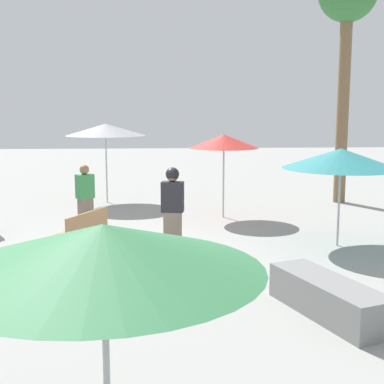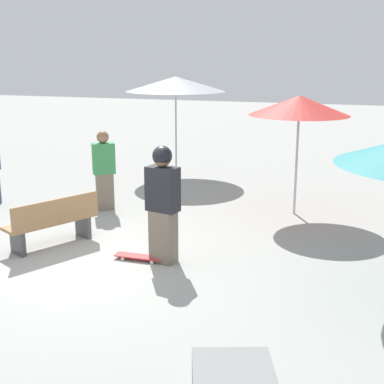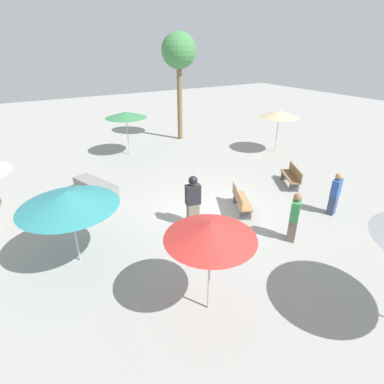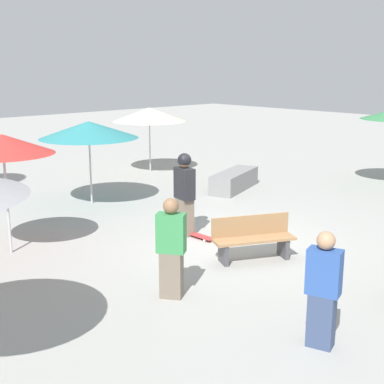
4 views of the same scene
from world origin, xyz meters
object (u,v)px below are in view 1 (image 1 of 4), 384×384
object	(u,v)px
skater_main	(173,205)
palm_tree_far_back	(347,7)
concrete_ledge	(328,297)
bystander_far	(85,196)
shade_umbrella_teal	(341,159)
skateboard	(156,246)
shade_umbrella_green	(103,248)
bench_far	(82,230)
shade_umbrella_grey	(105,130)
shade_umbrella_red	(224,141)

from	to	relation	value
skater_main	palm_tree_far_back	xyz separation A→B (m)	(-5.59, 5.74, 5.33)
skater_main	concrete_ledge	bearing A→B (deg)	130.21
concrete_ledge	bystander_far	bearing A→B (deg)	-144.97
concrete_ledge	shade_umbrella_teal	world-z (taller)	shade_umbrella_teal
skateboard	shade_umbrella_green	distance (m)	8.47
bench_far	shade_umbrella_green	distance (m)	8.61
shade_umbrella_grey	skateboard	bearing A→B (deg)	15.20
bystander_far	skateboard	bearing A→B (deg)	92.65
skater_main	shade_umbrella_teal	xyz separation A→B (m)	(0.03, 3.80, 1.02)
shade_umbrella_red	shade_umbrella_teal	world-z (taller)	shade_umbrella_red
skater_main	concrete_ledge	distance (m)	4.75
skater_main	shade_umbrella_green	distance (m)	8.37
skateboard	shade_umbrella_green	size ratio (longest dim) A/B	0.34
shade_umbrella_teal	palm_tree_far_back	bearing A→B (deg)	160.91
skater_main	shade_umbrella_green	size ratio (longest dim) A/B	0.77
concrete_ledge	bystander_far	distance (m)	7.91
shade_umbrella_red	palm_tree_far_back	bearing A→B (deg)	118.37
shade_umbrella_red	palm_tree_far_back	world-z (taller)	palm_tree_far_back
skateboard	shade_umbrella_grey	xyz separation A→B (m)	(-6.09, -1.66, 2.37)
shade_umbrella_red	shade_umbrella_green	world-z (taller)	shade_umbrella_red
concrete_ledge	shade_umbrella_teal	size ratio (longest dim) A/B	0.89
shade_umbrella_grey	palm_tree_far_back	world-z (taller)	palm_tree_far_back
palm_tree_far_back	bystander_far	bearing A→B (deg)	-67.97
concrete_ledge	skater_main	bearing A→B (deg)	-151.11
skateboard	skater_main	bearing A→B (deg)	-170.69
concrete_ledge	bystander_far	xyz separation A→B (m)	(-6.46, -4.53, 0.55)
shade_umbrella_teal	palm_tree_far_back	xyz separation A→B (m)	(-5.62, 1.95, 4.31)
skateboard	shade_umbrella_red	size ratio (longest dim) A/B	0.34
shade_umbrella_red	bystander_far	world-z (taller)	shade_umbrella_red
shade_umbrella_teal	palm_tree_far_back	distance (m)	7.34
shade_umbrella_grey	shade_umbrella_green	size ratio (longest dim) A/B	1.10
shade_umbrella_teal	shade_umbrella_grey	bearing A→B (deg)	-136.00
skater_main	bench_far	size ratio (longest dim) A/B	1.13
shade_umbrella_red	bench_far	bearing A→B (deg)	-47.64
skateboard	shade_umbrella_green	bearing A→B (deg)	86.61
shade_umbrella_grey	shade_umbrella_red	distance (m)	4.50
shade_umbrella_grey	bystander_far	size ratio (longest dim) A/B	1.58
shade_umbrella_green	shade_umbrella_red	bearing A→B (deg)	169.11
bench_far	shade_umbrella_green	world-z (taller)	shade_umbrella_green
bench_far	shade_umbrella_teal	size ratio (longest dim) A/B	0.62
shade_umbrella_red	bystander_far	size ratio (longest dim) A/B	1.44
shade_umbrella_grey	shade_umbrella_teal	xyz separation A→B (m)	(6.05, 5.84, -0.41)
skateboard	bystander_far	size ratio (longest dim) A/B	0.48
shade_umbrella_grey	shade_umbrella_red	world-z (taller)	shade_umbrella_grey
bench_far	shade_umbrella_grey	xyz separation A→B (m)	(-5.96, -0.01, 2.00)
skater_main	shade_umbrella_green	xyz separation A→B (m)	(8.25, -0.68, 1.23)
bystander_far	bench_far	bearing A→B (deg)	60.73
bench_far	palm_tree_far_back	bearing A→B (deg)	-28.06
concrete_ledge	bench_far	size ratio (longest dim) A/B	1.44
skater_main	shade_umbrella_grey	size ratio (longest dim) A/B	0.70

